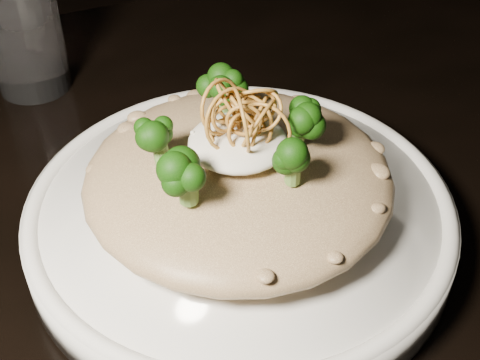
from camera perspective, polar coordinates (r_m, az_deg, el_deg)
name	(u,v)px	position (r m, az deg, el deg)	size (l,w,h in m)	color
table	(144,297)	(0.60, -8.22, -9.84)	(1.10, 0.80, 0.75)	black
plate	(240,218)	(0.52, 0.00, -3.25)	(0.32, 0.32, 0.03)	white
risotto	(238,178)	(0.49, -0.15, 0.20)	(0.23, 0.23, 0.05)	brown
broccoli	(239,127)	(0.45, -0.07, 4.54)	(0.13, 0.13, 0.05)	black
cheese	(238,142)	(0.46, -0.17, 3.24)	(0.07, 0.07, 0.02)	white
shallots	(241,102)	(0.45, 0.09, 6.70)	(0.07, 0.07, 0.04)	brown
drinking_glass	(24,30)	(0.70, -17.97, 12.08)	(0.07, 0.07, 0.13)	white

